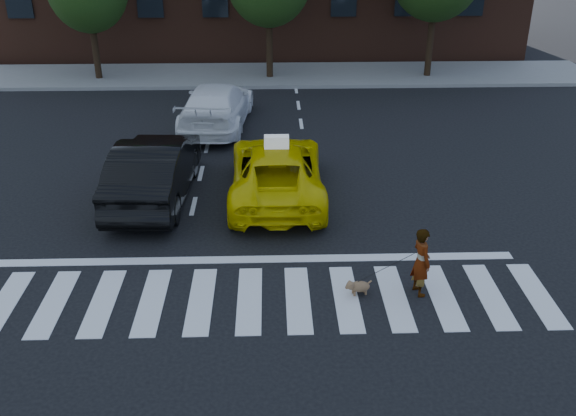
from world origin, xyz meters
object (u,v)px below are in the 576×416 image
(black_sedan, at_px, (154,169))
(woman, at_px, (421,262))
(white_suv, at_px, (216,105))
(taxi, at_px, (277,170))
(dog, at_px, (358,286))

(black_sedan, relative_size, woman, 3.38)
(black_sedan, xyz_separation_m, white_suv, (1.26, 5.88, -0.08))
(taxi, height_order, dog, taxi)
(dog, bearing_deg, taxi, 94.78)
(black_sedan, bearing_deg, white_suv, -99.37)
(woman, bearing_deg, white_suv, 8.83)
(white_suv, height_order, woman, white_suv)
(dog, bearing_deg, white_suv, 95.40)
(taxi, bearing_deg, dog, 108.32)
(black_sedan, bearing_deg, dog, 138.14)
(taxi, relative_size, white_suv, 1.01)
(black_sedan, xyz_separation_m, woman, (6.19, -4.80, -0.09))
(taxi, xyz_separation_m, woman, (2.89, -4.86, 0.01))
(taxi, relative_size, black_sedan, 1.04)
(white_suv, height_order, dog, white_suv)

